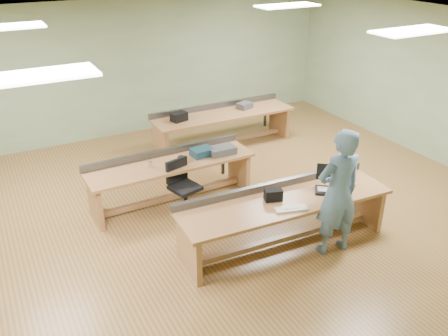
{
  "coord_description": "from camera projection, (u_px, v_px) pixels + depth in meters",
  "views": [
    {
      "loc": [
        -2.97,
        -6.19,
        4.15
      ],
      "look_at": [
        0.02,
        -0.6,
        1.04
      ],
      "focal_mm": 38.0,
      "sensor_mm": 36.0,
      "label": 1
    }
  ],
  "objects": [
    {
      "name": "wall_front",
      "position": [
        404.0,
        272.0,
        4.16
      ],
      "size": [
        10.0,
        0.04,
        3.0
      ],
      "primitive_type": "cube",
      "color": "#93AB81",
      "rests_on": "floor"
    },
    {
      "name": "ceiling",
      "position": [
        203.0,
        27.0,
        6.66
      ],
      "size": [
        10.0,
        10.0,
        0.0
      ],
      "primitive_type": "plane",
      "color": "silver",
      "rests_on": "wall_back"
    },
    {
      "name": "storage_box_back",
      "position": [
        179.0,
        117.0,
        9.65
      ],
      "size": [
        0.36,
        0.29,
        0.18
      ],
      "primitive_type": "cube",
      "rotation": [
        0.0,
        0.0,
        0.25
      ],
      "color": "black",
      "rests_on": "workbench_back"
    },
    {
      "name": "mug",
      "position": [
        181.0,
        159.0,
        7.89
      ],
      "size": [
        0.15,
        0.15,
        0.11
      ],
      "primitive_type": "imported",
      "rotation": [
        0.0,
        0.0,
        0.12
      ],
      "color": "#3C3C3F",
      "rests_on": "workbench_mid"
    },
    {
      "name": "camera_bag",
      "position": [
        273.0,
        195.0,
        6.75
      ],
      "size": [
        0.29,
        0.23,
        0.17
      ],
      "primitive_type": "cube",
      "rotation": [
        0.0,
        0.0,
        -0.32
      ],
      "color": "black",
      "rests_on": "workbench_front"
    },
    {
      "name": "workbench_back",
      "position": [
        223.0,
        121.0,
        10.21
      ],
      "size": [
        3.1,
        0.85,
        0.86
      ],
      "rotation": [
        0.0,
        0.0,
        -0.01
      ],
      "color": "#9A6841",
      "rests_on": "floor"
    },
    {
      "name": "person",
      "position": [
        338.0,
        193.0,
        6.56
      ],
      "size": [
        0.72,
        0.5,
        1.9
      ],
      "primitive_type": "imported",
      "rotation": [
        0.0,
        0.0,
        3.07
      ],
      "color": "slate",
      "rests_on": "floor"
    },
    {
      "name": "parts_bin_teal",
      "position": [
        202.0,
        152.0,
        8.14
      ],
      "size": [
        0.38,
        0.3,
        0.13
      ],
      "primitive_type": "cube",
      "rotation": [
        0.0,
        0.0,
        0.08
      ],
      "color": "#122F3B",
      "rests_on": "workbench_mid"
    },
    {
      "name": "workbench_front",
      "position": [
        284.0,
        210.0,
        6.89
      ],
      "size": [
        3.25,
        1.02,
        0.86
      ],
      "rotation": [
        0.0,
        0.0,
        -0.05
      ],
      "color": "#9A6841",
      "rests_on": "floor"
    },
    {
      "name": "task_chair",
      "position": [
        184.0,
        194.0,
        7.79
      ],
      "size": [
        0.6,
        0.6,
        0.91
      ],
      "rotation": [
        0.0,
        0.0,
        0.26
      ],
      "color": "black",
      "rests_on": "floor"
    },
    {
      "name": "keyboard",
      "position": [
        291.0,
        209.0,
        6.54
      ],
      "size": [
        0.48,
        0.27,
        0.03
      ],
      "primitive_type": "cube",
      "rotation": [
        0.0,
        0.0,
        -0.27
      ],
      "color": "silver",
      "rests_on": "workbench_front"
    },
    {
      "name": "trackball_mouse",
      "position": [
        351.0,
        183.0,
        7.18
      ],
      "size": [
        0.18,
        0.2,
        0.07
      ],
      "primitive_type": "ellipsoid",
      "rotation": [
        0.0,
        0.0,
        -0.3
      ],
      "color": "white",
      "rests_on": "workbench_front"
    },
    {
      "name": "fluor_panels",
      "position": [
        203.0,
        29.0,
        6.68
      ],
      "size": [
        6.2,
        3.5,
        0.03
      ],
      "color": "white",
      "rests_on": "ceiling"
    },
    {
      "name": "workbench_mid",
      "position": [
        171.0,
        172.0,
        8.02
      ],
      "size": [
        2.86,
        0.8,
        0.86
      ],
      "rotation": [
        0.0,
        0.0,
        0.02
      ],
      "color": "#9A6841",
      "rests_on": "floor"
    },
    {
      "name": "parts_bin_grey",
      "position": [
        222.0,
        150.0,
        8.2
      ],
      "size": [
        0.46,
        0.29,
        0.13
      ],
      "primitive_type": "cube",
      "rotation": [
        0.0,
        0.0,
        0.0
      ],
      "color": "#3C3C3F",
      "rests_on": "workbench_mid"
    },
    {
      "name": "wall_back",
      "position": [
        125.0,
        69.0,
        10.49
      ],
      "size": [
        10.0,
        0.04,
        3.0
      ],
      "primitive_type": "cube",
      "color": "#93AB81",
      "rests_on": "floor"
    },
    {
      "name": "floor",
      "position": [
        206.0,
        210.0,
        7.99
      ],
      "size": [
        10.0,
        10.0,
        0.0
      ],
      "primitive_type": "plane",
      "color": "olive",
      "rests_on": "ground"
    },
    {
      "name": "tray_back",
      "position": [
        245.0,
        106.0,
        10.36
      ],
      "size": [
        0.38,
        0.33,
        0.13
      ],
      "primitive_type": "cube",
      "rotation": [
        0.0,
        0.0,
        0.34
      ],
      "color": "#3C3C3F",
      "rests_on": "workbench_back"
    },
    {
      "name": "laptop_screen",
      "position": [
        328.0,
        172.0,
        7.01
      ],
      "size": [
        0.27,
        0.21,
        0.26
      ],
      "primitive_type": "cube",
      "rotation": [
        0.0,
        0.0,
        -0.65
      ],
      "color": "black",
      "rests_on": "laptop_base"
    },
    {
      "name": "laptop_base",
      "position": [
        327.0,
        191.0,
        7.0
      ],
      "size": [
        0.43,
        0.42,
        0.04
      ],
      "primitive_type": "cube",
      "rotation": [
        0.0,
        0.0,
        -0.65
      ],
      "color": "black",
      "rests_on": "workbench_front"
    },
    {
      "name": "wall_right",
      "position": [
        430.0,
        84.0,
        9.44
      ],
      "size": [
        0.04,
        8.0,
        3.0
      ],
      "primitive_type": "cube",
      "color": "#93AB81",
      "rests_on": "floor"
    },
    {
      "name": "drinks_can",
      "position": [
        150.0,
        164.0,
        7.71
      ],
      "size": [
        0.07,
        0.07,
        0.12
      ],
      "primitive_type": "cylinder",
      "rotation": [
        0.0,
        0.0,
        -0.04
      ],
      "color": "#B5B5B9",
      "rests_on": "workbench_mid"
    }
  ]
}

